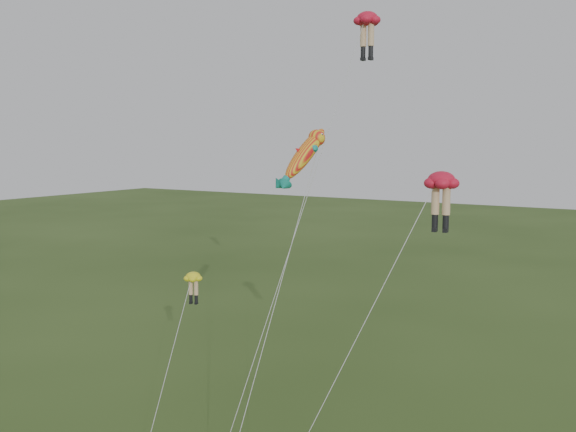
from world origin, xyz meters
The scene contains 4 objects.
legs_kite_red_high centered at (1.54, 12.19, 22.68)m, with size 3.03×12.84×23.60m.
legs_kite_red_mid centered at (8.29, 5.10, 14.44)m, with size 6.32×7.27×15.21m.
legs_kite_yellow centered at (-4.37, 4.07, 8.95)m, with size 2.78×7.81×9.72m.
fish_kite centered at (1.14, 6.24, 15.76)m, with size 1.91×9.79×17.36m.
Camera 1 is at (16.94, -20.91, 16.38)m, focal length 40.00 mm.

